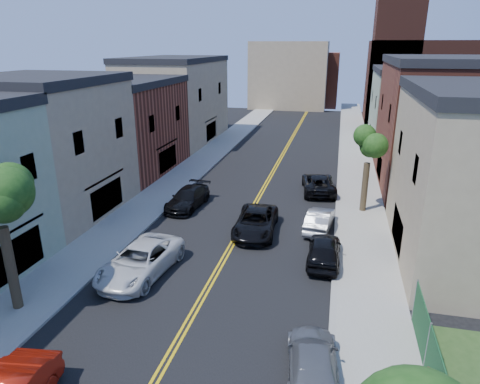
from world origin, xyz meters
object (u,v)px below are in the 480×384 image
Objects in this scene: grey_car_left at (137,255)px; silver_car_right at (319,220)px; white_pickup at (141,261)px; black_car_left at (188,198)px; grey_car_right at (313,362)px; black_suv_lane at (256,222)px; dark_car_right_far at (319,183)px; black_car_right at (324,250)px.

silver_car_right reaches higher than grey_car_left.
white_pickup is 9.88m from black_car_left.
grey_car_right is at bearing -30.97° from grey_car_left.
grey_car_right is at bearing -51.16° from black_car_left.
grey_car_right is at bearing 97.99° from silver_car_right.
white_pickup is at bearing -129.46° from black_suv_lane.
white_pickup is 1.03m from grey_car_left.
dark_car_right_far reaches higher than grey_car_right.
silver_car_right is at bearing 38.23° from grey_car_left.
silver_car_right is (-0.49, 13.31, 0.04)m from grey_car_right.
black_car_right is at bearing 26.96° from white_pickup.
grey_car_left is 10.25m from black_car_right.
grey_car_right is (9.89, -6.19, -0.00)m from grey_car_left.
white_pickup is 1.07× the size of dark_car_right_far.
grey_car_left is at bearing -136.51° from black_suv_lane.
white_pickup is at bearing 53.95° from dark_car_right_far.
black_suv_lane is at bearing 25.60° from silver_car_right.
silver_car_right is at bearing -83.69° from black_car_right.
grey_car_right is at bearing -72.36° from black_suv_lane.
grey_car_left is 0.92× the size of silver_car_right.
white_pickup reaches higher than grey_car_left.
black_suv_lane is (5.45, 5.71, 0.09)m from grey_car_left.
black_car_right is at bearing 102.21° from silver_car_right.
dark_car_right_far is (8.32, 15.57, -0.05)m from white_pickup.
dark_car_right_far is at bearing 66.19° from black_suv_lane.
black_car_left is 1.18× the size of silver_car_right.
grey_car_right is at bearing 89.97° from black_car_right.
black_suv_lane is (5.78, -3.30, 0.03)m from black_car_left.
dark_car_right_far is at bearing -80.46° from silver_car_right.
grey_car_left is 0.78× the size of black_car_left.
black_car_left is 12.02m from black_car_right.
black_car_right is 0.82× the size of dark_car_right_far.
white_pickup is at bearing 47.95° from silver_car_right.
black_car_left is 6.66m from black_suv_lane.
grey_car_right is (10.22, -15.20, -0.06)m from black_car_left.
grey_car_right is (9.30, -5.36, -0.14)m from white_pickup.
white_pickup is 9.95m from black_car_right.
grey_car_right is 8.88m from black_car_right.
white_pickup reaches higher than black_car_left.
black_car_right is at bearing 16.32° from grey_car_left.
grey_car_left is at bearing 43.03° from silver_car_right.
white_pickup is 17.65m from dark_car_right_far.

